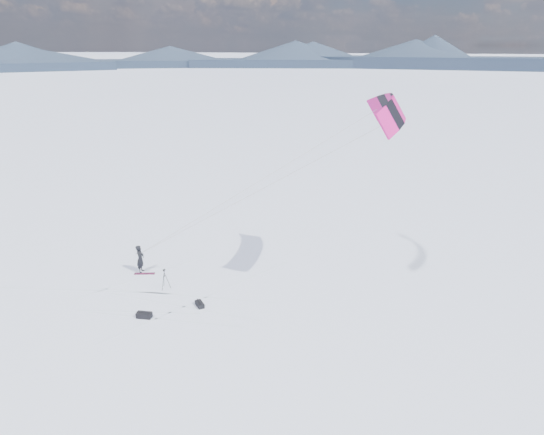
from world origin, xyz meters
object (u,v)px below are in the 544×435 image
(snowkiter, at_px, (142,272))
(gear_bag_b, at_px, (200,304))
(gear_bag_a, at_px, (144,315))
(tripod, at_px, (165,276))
(snowboard, at_px, (145,274))

(snowkiter, xyz_separation_m, gear_bag_b, (5.59, -2.65, 0.14))
(snowkiter, xyz_separation_m, gear_bag_a, (3.20, -4.65, 0.16))
(snowkiter, height_order, tripod, tripod)
(gear_bag_a, bearing_deg, snowkiter, 115.31)
(gear_bag_b, bearing_deg, snowboard, -161.92)
(snowboard, distance_m, gear_bag_a, 5.30)
(snowkiter, relative_size, gear_bag_a, 2.19)
(gear_bag_a, height_order, gear_bag_b, gear_bag_a)
(gear_bag_a, distance_m, gear_bag_b, 3.11)
(tripod, distance_m, gear_bag_b, 3.28)
(snowkiter, height_order, gear_bag_a, snowkiter)
(snowboard, bearing_deg, tripod, -47.85)
(snowkiter, height_order, gear_bag_b, snowkiter)
(snowboard, distance_m, gear_bag_b, 5.80)
(snowkiter, relative_size, tripod, 1.47)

